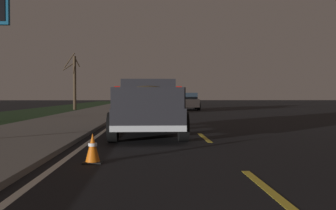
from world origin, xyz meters
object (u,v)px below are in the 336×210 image
object	(u,v)px
pickup_truck	(148,105)
sedan_white	(187,101)
bare_tree_far	(74,81)
traffic_cone_near	(93,148)
sedan_tan	(147,102)

from	to	relation	value
pickup_truck	sedan_white	world-z (taller)	pickup_truck
bare_tree_far	traffic_cone_near	xyz separation A→B (m)	(-26.86, -6.02, -2.38)
pickup_truck	traffic_cone_near	xyz separation A→B (m)	(-5.09, 1.02, -0.70)
sedan_white	bare_tree_far	size ratio (longest dim) A/B	0.85
sedan_tan	pickup_truck	bearing A→B (deg)	-179.08
bare_tree_far	sedan_white	bearing A→B (deg)	-94.56
sedan_tan	traffic_cone_near	world-z (taller)	sedan_tan
sedan_tan	bare_tree_far	bearing A→B (deg)	47.52
sedan_tan	sedan_white	distance (m)	6.46
sedan_tan	sedan_white	size ratio (longest dim) A/B	1.00
pickup_truck	sedan_tan	size ratio (longest dim) A/B	1.22
pickup_truck	sedan_white	size ratio (longest dim) A/B	1.23
pickup_truck	sedan_white	xyz separation A→B (m)	(20.94, -3.31, -0.20)
sedan_tan	traffic_cone_near	bearing A→B (deg)	177.86
pickup_truck	sedan_tan	world-z (taller)	pickup_truck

